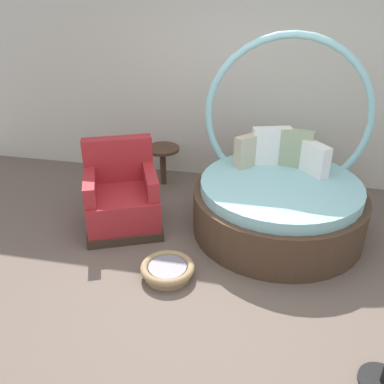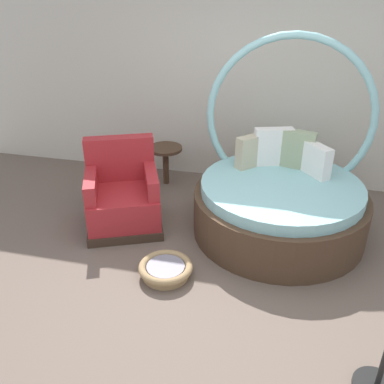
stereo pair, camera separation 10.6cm
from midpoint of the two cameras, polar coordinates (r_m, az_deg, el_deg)
name	(u,v)px [view 2 (the right image)]	position (r m, az deg, el deg)	size (l,w,h in m)	color
ground_plane	(214,288)	(3.91, 3.79, -12.91)	(8.00, 8.00, 0.02)	#66564C
back_wall	(253,67)	(5.45, 8.87, 16.47)	(8.00, 0.12, 2.98)	beige
round_daybed	(280,196)	(4.60, 12.61, -0.55)	(1.83, 1.83, 2.03)	#473323
red_armchair	(123,197)	(4.67, -8.78, -0.70)	(1.05, 1.05, 0.94)	#38281E
pet_basket	(166,269)	(3.98, -2.84, -10.48)	(0.51, 0.51, 0.13)	#9E7F56
side_table	(165,154)	(5.50, -3.09, 5.23)	(0.44, 0.44, 0.52)	#473323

